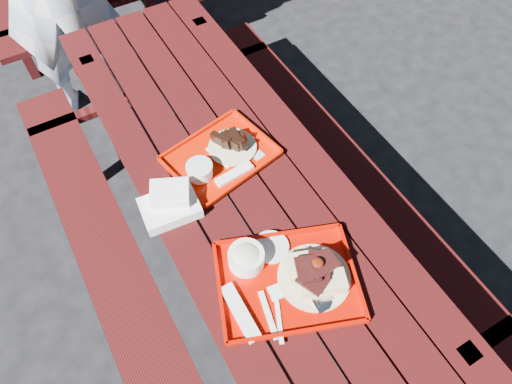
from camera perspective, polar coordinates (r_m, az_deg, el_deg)
ground at (r=2.44m, az=-1.77°, el=-8.30°), size 60.00×60.00×0.00m
picnic_table_near at (r=1.95m, az=-2.19°, el=-1.12°), size 1.41×2.40×0.75m
near_tray at (r=1.55m, az=3.77°, el=-10.03°), size 0.56×0.50×0.15m
far_tray at (r=1.83m, az=-4.49°, el=4.42°), size 0.46×0.39×0.07m
white_cloth at (r=1.71m, az=-10.71°, el=-1.45°), size 0.22×0.19×0.09m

